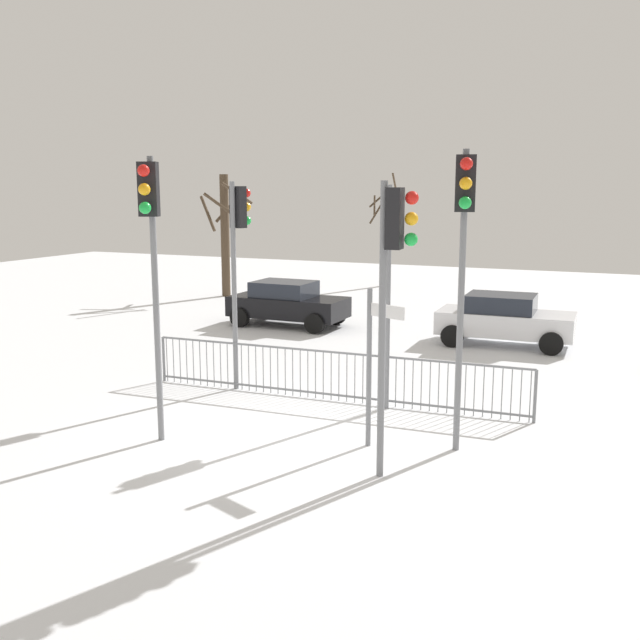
# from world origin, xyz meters

# --- Properties ---
(ground_plane) EXTENTS (60.00, 60.00, 0.00)m
(ground_plane) POSITION_xyz_m (0.00, 0.00, 0.00)
(ground_plane) COLOR white
(traffic_light_rear_left) EXTENTS (0.57, 0.34, 4.57)m
(traffic_light_rear_left) POSITION_xyz_m (2.44, -0.97, 3.35)
(traffic_light_rear_left) COLOR slate
(traffic_light_rear_left) RESTS_ON ground
(traffic_light_rear_right) EXTENTS (0.37, 0.55, 4.60)m
(traffic_light_rear_right) POSITION_xyz_m (-2.27, 2.64, 3.37)
(traffic_light_rear_right) COLOR slate
(traffic_light_rear_right) RESTS_ON ground
(traffic_light_mid_left) EXTENTS (0.34, 0.57, 4.53)m
(traffic_light_mid_left) POSITION_xyz_m (1.26, 2.57, 3.32)
(traffic_light_mid_left) COLOR slate
(traffic_light_mid_left) RESTS_ON ground
(traffic_light_foreground_right) EXTENTS (0.38, 0.54, 4.99)m
(traffic_light_foreground_right) POSITION_xyz_m (-1.80, -1.10, 3.64)
(traffic_light_foreground_right) COLOR slate
(traffic_light_foreground_right) RESTS_ON ground
(traffic_light_mid_right) EXTENTS (0.36, 0.56, 5.08)m
(traffic_light_mid_right) POSITION_xyz_m (3.16, 0.51, 3.71)
(traffic_light_mid_right) COLOR slate
(traffic_light_mid_right) RESTS_ON ground
(direction_sign_post) EXTENTS (0.74, 0.34, 2.79)m
(direction_sign_post) POSITION_xyz_m (1.73, 0.21, 1.57)
(direction_sign_post) COLOR slate
(direction_sign_post) RESTS_ON ground
(pedestrian_guard_railing) EXTENTS (8.43, 0.34, 1.07)m
(pedestrian_guard_railing) POSITION_xyz_m (-0.00, 2.54, 0.55)
(pedestrian_guard_railing) COLOR slate
(pedestrian_guard_railing) RESTS_ON ground
(car_white_far) EXTENTS (3.83, 1.99, 1.47)m
(car_white_far) POSITION_xyz_m (2.45, 9.62, 0.77)
(car_white_far) COLOR silver
(car_white_far) RESTS_ON ground
(car_black_trailing) EXTENTS (3.83, 1.98, 1.47)m
(car_black_trailing) POSITION_xyz_m (-4.58, 9.80, 0.77)
(car_black_trailing) COLOR black
(car_black_trailing) RESTS_ON ground
(bare_tree_left) EXTENTS (2.17, 1.76, 5.04)m
(bare_tree_left) POSITION_xyz_m (-9.89, 14.78, 2.70)
(bare_tree_left) COLOR #473828
(bare_tree_left) RESTS_ON ground
(bare_tree_centre) EXTENTS (1.40, 1.37, 5.15)m
(bare_tree_centre) POSITION_xyz_m (-4.84, 20.36, 2.37)
(bare_tree_centre) COLOR #473828
(bare_tree_centre) RESTS_ON ground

